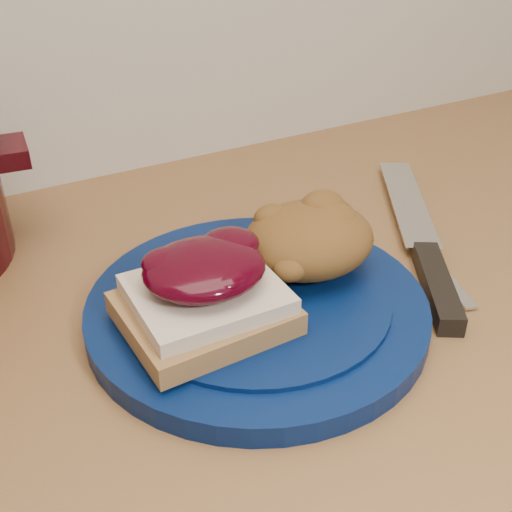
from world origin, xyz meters
TOP-DOWN VIEW (x-y plane):
  - plate at (0.05, 1.45)m, footprint 0.31×0.31m
  - sandwich at (0.00, 1.44)m, footprint 0.13×0.11m
  - stuffing_mound at (0.12, 1.46)m, footprint 0.13×0.11m
  - chef_knife at (0.24, 1.44)m, footprint 0.20×0.30m
  - butter_knife at (0.25, 1.44)m, footprint 0.06×0.15m

SIDE VIEW (x-z plane):
  - butter_knife at x=0.25m, z-range 0.90..0.90m
  - chef_knife at x=0.24m, z-range 0.90..0.92m
  - plate at x=0.05m, z-range 0.90..0.92m
  - sandwich at x=0.00m, z-range 0.92..0.98m
  - stuffing_mound at x=0.12m, z-range 0.92..0.98m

